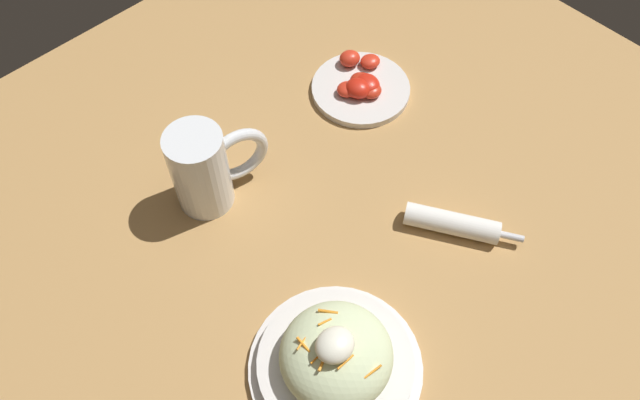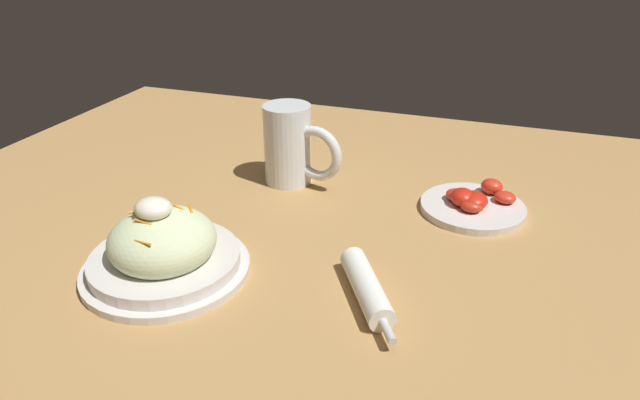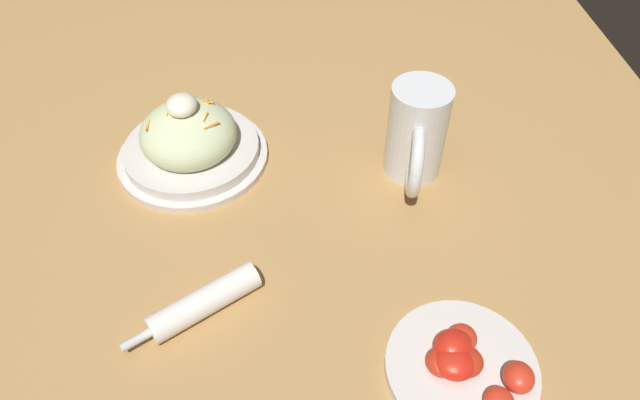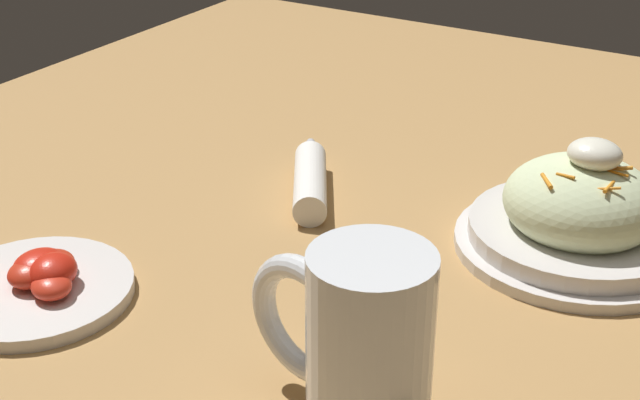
# 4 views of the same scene
# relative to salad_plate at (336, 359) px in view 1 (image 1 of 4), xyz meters

# --- Properties ---
(ground_plane) EXTENTS (1.43, 1.43, 0.00)m
(ground_plane) POSITION_rel_salad_plate_xyz_m (-0.13, -0.08, -0.04)
(ground_plane) COLOR #B2844C
(salad_plate) EXTENTS (0.23, 0.23, 0.11)m
(salad_plate) POSITION_rel_salad_plate_xyz_m (0.00, 0.00, 0.00)
(salad_plate) COLOR silver
(salad_plate) RESTS_ON ground_plane
(beer_mug) EXTENTS (0.15, 0.09, 0.15)m
(beer_mug) POSITION_rel_salad_plate_xyz_m (-0.05, -0.33, 0.03)
(beer_mug) COLOR white
(beer_mug) RESTS_ON ground_plane
(napkin_roll) EXTENTS (0.11, 0.16, 0.03)m
(napkin_roll) POSITION_rel_salad_plate_xyz_m (-0.28, -0.03, -0.02)
(napkin_roll) COLOR white
(napkin_roll) RESTS_ON ground_plane
(tomato_plate) EXTENTS (0.17, 0.17, 0.04)m
(tomato_plate) POSITION_rel_salad_plate_xyz_m (-0.38, -0.33, -0.02)
(tomato_plate) COLOR silver
(tomato_plate) RESTS_ON ground_plane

